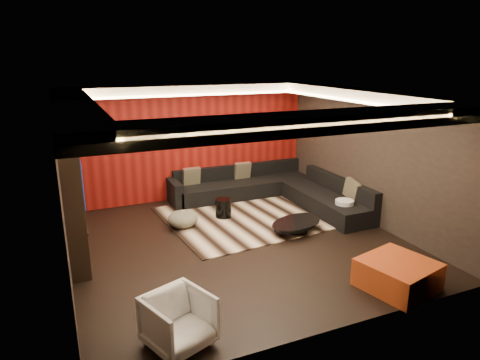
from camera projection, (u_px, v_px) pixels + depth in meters
name	position (u px, v px, depth m)	size (l,w,h in m)	color
floor	(238.00, 243.00, 8.20)	(6.00, 6.00, 0.02)	black
ceiling	(238.00, 94.00, 7.41)	(6.00, 6.00, 0.02)	silver
wall_back	(190.00, 142.00, 10.46)	(6.00, 0.02, 2.80)	black
wall_left	(61.00, 192.00, 6.66)	(0.02, 6.00, 2.80)	black
wall_right	(370.00, 157.00, 8.95)	(0.02, 6.00, 2.80)	black
red_feature_wall	(190.00, 143.00, 10.42)	(5.98, 0.05, 2.78)	#6B0C0A
soffit_back	(192.00, 90.00, 9.82)	(6.00, 0.60, 0.22)	silver
soffit_front	(327.00, 122.00, 5.07)	(6.00, 0.60, 0.22)	silver
soffit_left	(73.00, 108.00, 6.42)	(0.60, 4.80, 0.22)	silver
soffit_right	(363.00, 95.00, 8.48)	(0.60, 4.80, 0.22)	silver
cove_back	(196.00, 95.00, 9.55)	(4.80, 0.08, 0.04)	#FFD899
cove_front	(311.00, 125.00, 5.39)	(4.80, 0.08, 0.04)	#FFD899
cove_left	(97.00, 113.00, 6.57)	(0.08, 4.80, 0.04)	#FFD899
cove_right	(349.00, 100.00, 8.37)	(0.08, 4.80, 0.04)	#FFD899
tv_surround	(72.00, 198.00, 7.33)	(0.30, 2.00, 2.20)	black
tv_screen	(80.00, 177.00, 7.29)	(0.04, 1.30, 0.80)	black
tv_shelf	(84.00, 218.00, 7.50)	(0.04, 1.60, 0.04)	black
rug	(257.00, 214.00, 9.62)	(4.00, 3.00, 0.02)	beige
coffee_table	(296.00, 226.00, 8.65)	(1.23, 1.23, 0.21)	black
drum_stool	(223.00, 208.00, 9.38)	(0.35, 0.35, 0.41)	black
striped_pouf	(183.00, 219.00, 8.84)	(0.63, 0.63, 0.34)	#C0BA95
white_side_table	(344.00, 211.00, 9.15)	(0.39, 0.39, 0.49)	silver
orange_ottoman	(398.00, 275.00, 6.54)	(0.99, 0.99, 0.44)	#AD4B16
armchair	(179.00, 321.00, 5.19)	(0.73, 0.75, 0.68)	white
sectional_sofa	(273.00, 191.00, 10.43)	(3.65, 3.50, 0.75)	black
throw_pillows	(259.00, 178.00, 10.23)	(3.17, 2.80, 0.50)	tan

